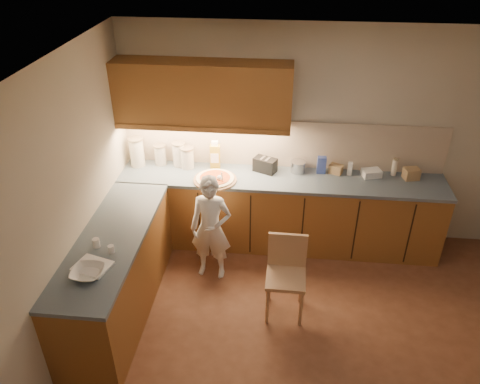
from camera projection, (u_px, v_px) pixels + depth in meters
The scene contains 24 objects.
room at pixel (329, 204), 3.52m from camera, with size 4.54×4.50×2.62m.
l_counter at pixel (230, 230), 5.30m from camera, with size 3.77×2.62×0.92m.
backsplash at pixel (283, 144), 5.48m from camera, with size 3.75×0.02×0.58m, color #C3AF97.
upper_cabinets at pixel (203, 94), 5.09m from camera, with size 1.95×0.36×0.73m.
pizza_on_board at pixel (215, 179), 5.32m from camera, with size 0.49×0.49×0.20m.
child at pixel (211, 228), 5.05m from camera, with size 0.45×0.30×1.24m, color white.
wooden_chair at pixel (286, 270), 4.65m from camera, with size 0.39×0.39×0.86m.
mixing_bowl at pixel (88, 273), 3.93m from camera, with size 0.27×0.27×0.07m, color white.
canister_a at pixel (137, 152), 5.56m from camera, with size 0.18×0.18×0.36m.
canister_b at pixel (160, 155), 5.61m from camera, with size 0.15×0.15×0.26m.
canister_c at pixel (179, 154), 5.57m from camera, with size 0.16×0.16×0.30m.
canister_d at pixel (187, 158), 5.53m from camera, with size 0.16×0.16×0.26m.
oil_jug at pixel (215, 156), 5.51m from camera, with size 0.12×0.09×0.35m.
toaster at pixel (265, 165), 5.48m from camera, with size 0.30×0.24×0.17m.
steel_pot at pixel (298, 167), 5.47m from camera, with size 0.18×0.18×0.14m.
blue_box at pixel (321, 165), 5.44m from camera, with size 0.10×0.07×0.20m, color #364BA4.
card_box_a at pixel (336, 169), 5.46m from camera, with size 0.15×0.11×0.11m, color tan.
white_bottle at pixel (350, 169), 5.41m from camera, with size 0.05×0.05×0.16m, color silver.
flat_pack at pixel (371, 173), 5.40m from camera, with size 0.21×0.15×0.08m, color white.
tall_jar at pixel (395, 167), 5.39m from camera, with size 0.07×0.07×0.21m.
card_box_b at pixel (411, 174), 5.34m from camera, with size 0.17×0.13×0.13m, color tan.
dough_cloth at pixel (92, 266), 4.04m from camera, with size 0.30×0.24×0.02m, color white.
spice_jar_a at pixel (96, 243), 4.27m from camera, with size 0.07×0.07×0.09m, color silver.
spice_jar_b at pixel (111, 249), 4.20m from camera, with size 0.06×0.06×0.08m, color silver.
Camera 1 is at (-0.36, -3.02, 3.59)m, focal length 35.00 mm.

